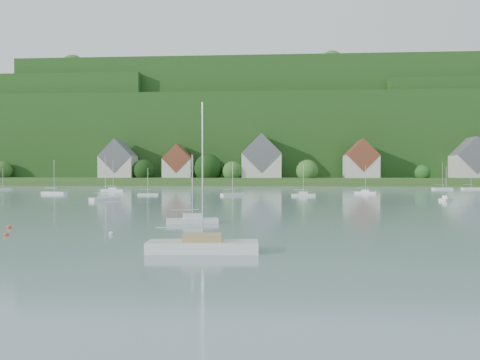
# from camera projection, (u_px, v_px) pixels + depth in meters

# --- Properties ---
(far_shore_strip) EXTENTS (600.00, 60.00, 3.00)m
(far_shore_strip) POSITION_uv_depth(u_px,v_px,m) (251.00, 181.00, 201.32)
(far_shore_strip) COLOR #2A531F
(far_shore_strip) RESTS_ON ground
(forested_ridge) EXTENTS (620.00, 181.22, 69.89)m
(forested_ridge) POSITION_uv_depth(u_px,v_px,m) (256.00, 142.00, 269.34)
(forested_ridge) COLOR #143C13
(forested_ridge) RESTS_ON ground
(village_building_0) EXTENTS (14.00, 10.40, 16.00)m
(village_building_0) POSITION_uv_depth(u_px,v_px,m) (118.00, 162.00, 191.67)
(village_building_0) COLOR beige
(village_building_0) RESTS_ON far_shore_strip
(village_building_1) EXTENTS (12.00, 9.36, 14.00)m
(village_building_1) POSITION_uv_depth(u_px,v_px,m) (178.00, 164.00, 192.10)
(village_building_1) COLOR beige
(village_building_1) RESTS_ON far_shore_strip
(village_building_2) EXTENTS (16.00, 11.44, 18.00)m
(village_building_2) POSITION_uv_depth(u_px,v_px,m) (262.00, 160.00, 188.88)
(village_building_2) COLOR beige
(village_building_2) RESTS_ON far_shore_strip
(village_building_3) EXTENTS (13.00, 10.40, 15.50)m
(village_building_3) POSITION_uv_depth(u_px,v_px,m) (361.00, 162.00, 184.38)
(village_building_3) COLOR beige
(village_building_3) RESTS_ON far_shore_strip
(village_building_4) EXTENTS (15.00, 10.40, 16.50)m
(village_building_4) POSITION_uv_depth(u_px,v_px,m) (472.00, 162.00, 185.53)
(village_building_4) COLOR beige
(village_building_4) RESTS_ON far_shore_strip
(near_sailboat_2) EXTENTS (7.46, 2.45, 9.93)m
(near_sailboat_2) POSITION_uv_depth(u_px,v_px,m) (203.00, 245.00, 30.44)
(near_sailboat_2) COLOR white
(near_sailboat_2) RESTS_ON ground
(near_sailboat_3) EXTENTS (5.48, 2.93, 7.12)m
(near_sailboat_3) POSITION_uv_depth(u_px,v_px,m) (192.00, 219.00, 47.53)
(near_sailboat_3) COLOR white
(near_sailboat_3) RESTS_ON ground
(mooring_buoy_1) EXTENTS (0.38, 0.38, 0.38)m
(mooring_buoy_1) POSITION_uv_depth(u_px,v_px,m) (111.00, 235.00, 38.89)
(mooring_buoy_1) COLOR white
(mooring_buoy_1) RESTS_ON ground
(mooring_buoy_3) EXTENTS (0.41, 0.41, 0.41)m
(mooring_buoy_3) POSITION_uv_depth(u_px,v_px,m) (9.00, 228.00, 43.27)
(mooring_buoy_3) COLOR #F14823
(mooring_buoy_3) RESTS_ON ground
(mooring_buoy_5) EXTENTS (0.38, 0.38, 0.38)m
(mooring_buoy_5) POSITION_uv_depth(u_px,v_px,m) (6.00, 236.00, 38.20)
(mooring_buoy_5) COLOR #F14823
(mooring_buoy_5) RESTS_ON ground
(far_sailboat_cluster) EXTENTS (194.48, 73.89, 8.71)m
(far_sailboat_cluster) POSITION_uv_depth(u_px,v_px,m) (288.00, 191.00, 119.20)
(far_sailboat_cluster) COLOR white
(far_sailboat_cluster) RESTS_ON ground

